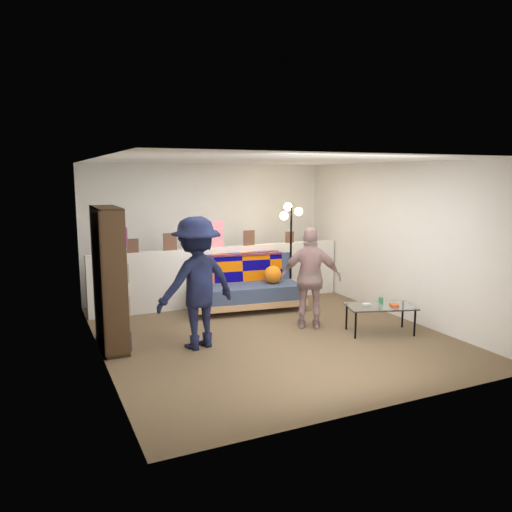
{
  "coord_description": "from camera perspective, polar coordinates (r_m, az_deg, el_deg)",
  "views": [
    {
      "loc": [
        -2.97,
        -6.07,
        2.21
      ],
      "look_at": [
        0.0,
        0.4,
        1.05
      ],
      "focal_mm": 35.0,
      "sensor_mm": 36.0,
      "label": 1
    }
  ],
  "objects": [
    {
      "name": "coffee_table",
      "position": [
        7.27,
        14.07,
        -5.73
      ],
      "size": [
        1.05,
        0.78,
        0.49
      ],
      "color": "black",
      "rests_on": "ground"
    },
    {
      "name": "floor_lamp",
      "position": [
        8.59,
        3.95,
        2.7
      ],
      "size": [
        0.4,
        0.33,
        1.74
      ],
      "color": "black",
      "rests_on": "ground"
    },
    {
      "name": "room_shell",
      "position": [
        7.21,
        -0.24,
        4.96
      ],
      "size": [
        4.6,
        5.05,
        2.45
      ],
      "color": "silver",
      "rests_on": "ground"
    },
    {
      "name": "ground",
      "position": [
        7.11,
        1.36,
        -8.86
      ],
      "size": [
        5.0,
        5.0,
        0.0
      ],
      "primitive_type": "plane",
      "color": "brown",
      "rests_on": "ground"
    },
    {
      "name": "person_right",
      "position": [
        7.25,
        6.29,
        -2.52
      ],
      "size": [
        0.93,
        0.74,
        1.48
      ],
      "primitive_type": "imported",
      "rotation": [
        0.0,
        0.0,
        2.62
      ],
      "color": "#CE8587",
      "rests_on": "ground"
    },
    {
      "name": "futon_sofa",
      "position": [
        8.3,
        -1.09,
        -3.55
      ],
      "size": [
        1.95,
        1.11,
        0.8
      ],
      "color": "tan",
      "rests_on": "ground"
    },
    {
      "name": "ledge_decor",
      "position": [
        8.38,
        -5.35,
        2.13
      ],
      "size": [
        2.97,
        0.02,
        0.45
      ],
      "color": "brown",
      "rests_on": "half_wall_ledge"
    },
    {
      "name": "bookshelf",
      "position": [
        6.62,
        -16.41,
        -3.01
      ],
      "size": [
        0.3,
        0.91,
        1.82
      ],
      "color": "#321F10",
      "rests_on": "ground"
    },
    {
      "name": "person_left",
      "position": [
        6.41,
        -6.8,
        -3.08
      ],
      "size": [
        1.21,
        0.87,
        1.7
      ],
      "primitive_type": "imported",
      "rotation": [
        0.0,
        0.0,
        3.38
      ],
      "color": "black",
      "rests_on": "ground"
    },
    {
      "name": "half_wall_ledge",
      "position": [
        8.59,
        -3.9,
        -2.25
      ],
      "size": [
        4.45,
        0.15,
        1.0
      ],
      "primitive_type": "cube",
      "color": "silver",
      "rests_on": "ground"
    }
  ]
}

